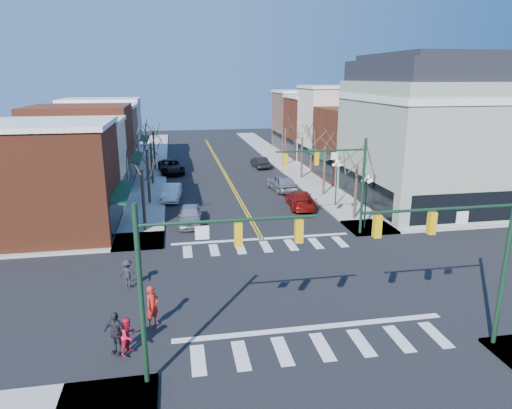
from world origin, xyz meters
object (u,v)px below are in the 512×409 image
car_left_near (190,215)px  pedestrian_dark_b (128,273)px  pedestrian_red_b (128,336)px  lamppost_corner (366,192)px  car_left_far (171,167)px  pedestrian_dark_a (116,333)px  car_right_far (260,162)px  victorian_corner (429,132)px  car_left_mid (171,192)px  lamppost_midblock (337,175)px  car_right_mid (282,183)px  pedestrian_red_a (152,306)px  car_right_near (300,199)px

car_left_near → pedestrian_dark_b: pedestrian_dark_b is taller
pedestrian_red_b → lamppost_corner: bearing=-15.6°
car_left_far → pedestrian_dark_a: pedestrian_dark_a is taller
car_right_far → victorian_corner: bearing=115.6°
car_left_near → car_left_mid: size_ratio=1.00×
victorian_corner → car_left_mid: size_ratio=3.13×
car_left_mid → pedestrian_dark_a: (-2.32, -25.28, 0.35)m
car_left_near → car_left_mid: (-1.45, 7.88, -0.02)m
lamppost_midblock → pedestrian_dark_b: (-17.01, -13.81, -2.03)m
car_right_mid → pedestrian_dark_b: (-13.61, -20.55, 0.07)m
car_left_far → car_right_mid: (11.20, -11.09, 0.03)m
lamppost_corner → car_right_far: lamppost_corner is taller
car_left_mid → pedestrian_dark_a: size_ratio=2.39×
lamppost_corner → pedestrian_dark_a: lamppost_corner is taller
victorian_corner → pedestrian_red_b: size_ratio=8.69×
lamppost_corner → lamppost_midblock: bearing=90.0°
car_left_near → pedestrian_red_a: size_ratio=2.32×
car_right_near → pedestrian_dark_b: pedestrian_dark_b is taller
car_right_near → pedestrian_red_a: size_ratio=2.72×
car_right_near → car_right_mid: size_ratio=1.05×
lamppost_midblock → car_left_near: size_ratio=0.96×
victorian_corner → car_right_near: (-11.52, 0.75, -5.89)m
lamppost_corner → pedestrian_dark_b: bearing=-156.7°
car_left_mid → pedestrian_red_b: pedestrian_red_b is taller
car_left_mid → car_left_near: bearing=-73.6°
car_left_mid → pedestrian_red_b: 25.44m
car_right_far → pedestrian_dark_b: 35.78m
pedestrian_dark_a → lamppost_midblock: bearing=81.5°
car_right_mid → pedestrian_red_a: size_ratio=2.59×
victorian_corner → car_left_far: victorian_corner is taller
lamppost_corner → pedestrian_dark_a: 21.92m
car_right_mid → car_left_near: bearing=38.1°
pedestrian_dark_b → car_left_far: bearing=-83.8°
lamppost_corner → car_right_mid: (-3.40, 13.24, -2.10)m
car_left_far → pedestrian_red_a: bearing=-98.4°
car_left_near → car_right_mid: 13.72m
car_right_far → pedestrian_dark_a: size_ratio=2.28×
car_left_mid → pedestrian_red_a: (-0.90, -23.22, 0.37)m
car_left_near → lamppost_corner: bearing=-11.5°
pedestrian_red_a → car_right_far: bearing=22.9°
car_left_mid → car_right_mid: 11.34m
car_left_mid → car_right_far: (11.30, 14.26, -0.03)m
car_right_far → pedestrian_dark_a: pedestrian_dark_a is taller
car_left_mid → car_right_near: (11.38, -4.72, 0.02)m
car_right_far → pedestrian_dark_b: size_ratio=2.77×
car_right_mid → pedestrian_dark_a: 30.24m
car_left_near → pedestrian_dark_a: (-3.77, -17.40, 0.33)m
car_left_near → car_right_mid: bearing=48.5°
car_right_mid → pedestrian_red_a: 27.76m
lamppost_corner → car_right_near: lamppost_corner is taller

